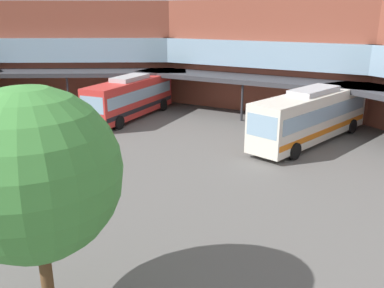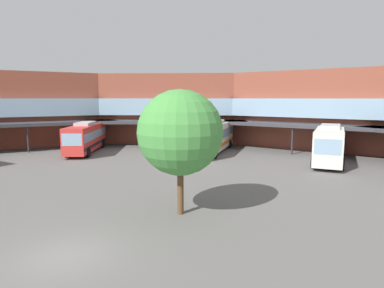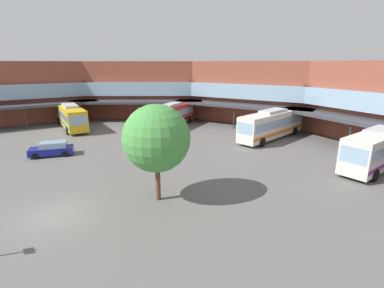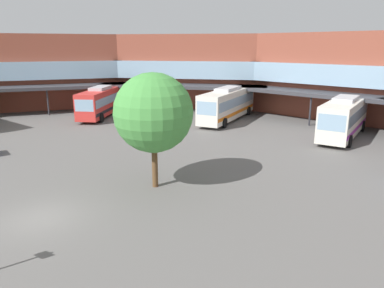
# 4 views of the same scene
# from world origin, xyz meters

# --- Properties ---
(station_building) EXTENTS (83.15, 46.48, 10.04)m
(station_building) POSITION_xyz_m (-0.00, 22.75, 5.05)
(station_building) COLOR brown
(station_building) RESTS_ON ground
(bus_3) EXTENTS (6.11, 11.01, 3.70)m
(bus_3) POSITION_xyz_m (-15.78, 23.29, 1.87)
(bus_3) COLOR red
(bus_3) RESTS_ON ground
(bus_4) EXTENTS (2.92, 12.30, 3.88)m
(bus_4) POSITION_xyz_m (-0.95, 28.11, 1.97)
(bus_4) COLOR silver
(bus_4) RESTS_ON ground
(plaza_tree) EXTENTS (4.79, 4.79, 7.09)m
(plaza_tree) POSITION_xyz_m (2.84, 6.39, 4.68)
(plaza_tree) COLOR brown
(plaza_tree) RESTS_ON ground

